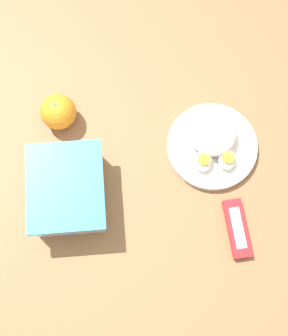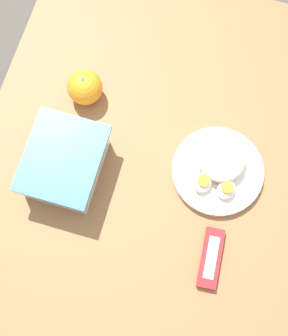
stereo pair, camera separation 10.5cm
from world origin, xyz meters
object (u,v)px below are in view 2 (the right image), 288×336
object	(u,v)px
candy_bar	(211,258)
orange_fruit	(85,88)
food_container	(65,164)
rice_plate	(219,167)

from	to	relation	value
candy_bar	orange_fruit	bearing A→B (deg)	52.14
candy_bar	food_container	bearing A→B (deg)	73.74
orange_fruit	candy_bar	size ratio (longest dim) A/B	0.62
orange_fruit	candy_bar	distance (m)	0.48
orange_fruit	food_container	bearing A→B (deg)	-175.11
orange_fruit	rice_plate	distance (m)	0.36
food_container	rice_plate	world-z (taller)	food_container
food_container	rice_plate	distance (m)	0.35
rice_plate	orange_fruit	bearing A→B (deg)	74.52
rice_plate	candy_bar	world-z (taller)	rice_plate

